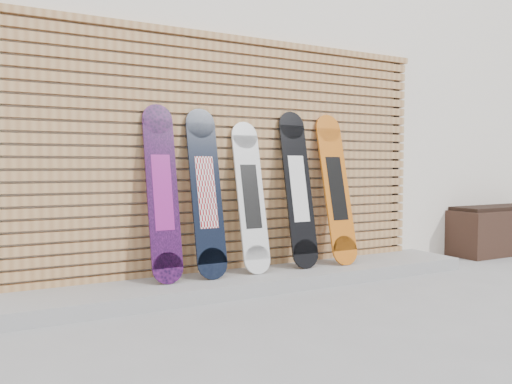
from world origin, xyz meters
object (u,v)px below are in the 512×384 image
at_px(planter_box, 495,230).
at_px(snowboard_1, 206,192).
at_px(snowboard_2, 251,196).
at_px(snowboard_4, 336,188).
at_px(snowboard_3, 298,189).
at_px(snowboard_0, 162,192).

height_order(planter_box, snowboard_1, snowboard_1).
height_order(planter_box, snowboard_2, snowboard_2).
distance_m(planter_box, snowboard_1, 3.91).
distance_m(snowboard_2, snowboard_4, 0.95).
relative_size(snowboard_1, snowboard_2, 1.07).
bearing_deg(snowboard_1, snowboard_3, 0.29).
bearing_deg(snowboard_4, snowboard_2, 178.59).
distance_m(snowboard_0, snowboard_2, 0.83).
bearing_deg(snowboard_4, planter_box, 1.13).
relative_size(snowboard_1, snowboard_4, 0.99).
bearing_deg(snowboard_1, planter_box, 0.47).
bearing_deg(snowboard_1, snowboard_2, 0.82).
height_order(snowboard_3, snowboard_4, snowboard_3).
bearing_deg(snowboard_1, snowboard_4, -0.71).
height_order(snowboard_1, snowboard_4, snowboard_4).
distance_m(snowboard_1, snowboard_3, 0.95).
height_order(snowboard_2, snowboard_4, snowboard_4).
distance_m(snowboard_1, snowboard_2, 0.44).
bearing_deg(snowboard_2, snowboard_1, -179.18).
distance_m(planter_box, snowboard_3, 2.97).
xyz_separation_m(snowboard_3, snowboard_4, (0.44, -0.02, -0.01)).
distance_m(planter_box, snowboard_0, 4.30).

